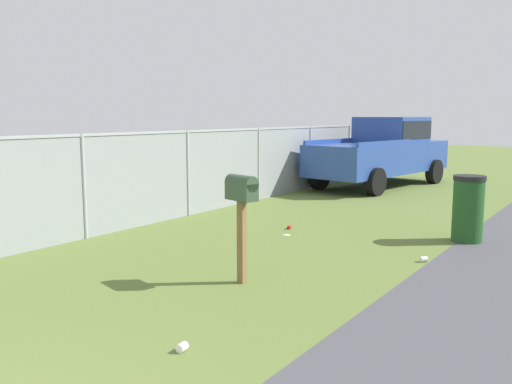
% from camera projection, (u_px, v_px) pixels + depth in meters
% --- Properties ---
extents(mailbox, '(0.30, 0.47, 1.40)m').
position_uv_depth(mailbox, '(242.00, 198.00, 6.73)').
color(mailbox, brown).
rests_on(mailbox, ground).
extents(pickup_truck, '(5.68, 2.71, 2.09)m').
position_uv_depth(pickup_truck, '(383.00, 150.00, 16.28)').
color(pickup_truck, '#284793').
rests_on(pickup_truck, ground).
extents(trash_bin, '(0.53, 0.53, 1.13)m').
position_uv_depth(trash_bin, '(468.00, 209.00, 9.07)').
color(trash_bin, '#1E4C1E').
rests_on(trash_bin, ground).
extents(fence_section, '(16.06, 0.07, 1.83)m').
position_uv_depth(fence_section, '(188.00, 170.00, 11.40)').
color(fence_section, '#9EA3A8').
rests_on(fence_section, ground).
extents(litter_wrapper_near_hydrant, '(0.09, 0.12, 0.01)m').
position_uv_depth(litter_wrapper_near_hydrant, '(287.00, 235.00, 9.63)').
color(litter_wrapper_near_hydrant, silver).
rests_on(litter_wrapper_near_hydrant, ground).
extents(litter_cup_midfield_b, '(0.13, 0.13, 0.08)m').
position_uv_depth(litter_cup_midfield_b, '(424.00, 259.00, 7.86)').
color(litter_cup_midfield_b, white).
rests_on(litter_cup_midfield_b, ground).
extents(litter_cup_far_scatter, '(0.11, 0.09, 0.08)m').
position_uv_depth(litter_cup_far_scatter, '(182.00, 347.00, 4.87)').
color(litter_cup_far_scatter, white).
rests_on(litter_cup_far_scatter, ground).
extents(litter_can_midfield_a, '(0.13, 0.09, 0.07)m').
position_uv_depth(litter_can_midfield_a, '(289.00, 227.00, 10.15)').
color(litter_can_midfield_a, red).
rests_on(litter_can_midfield_a, ground).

